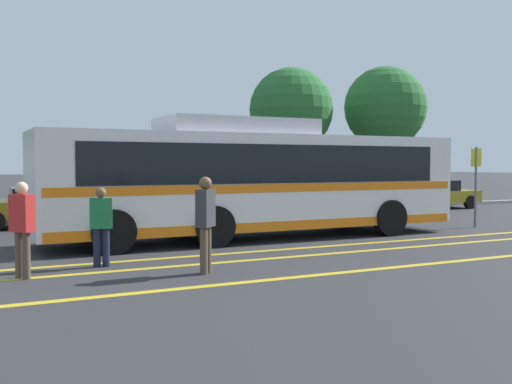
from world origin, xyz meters
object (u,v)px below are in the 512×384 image
parked_car_3 (328,194)px  parked_car_4 (435,194)px  pedestrian_0 (22,224)px  pedestrian_2 (206,218)px  parked_car_1 (37,206)px  parked_car_2 (193,197)px  tree_2 (291,110)px  tree_1 (385,108)px  bus_stop_sign (476,177)px  transit_bus (255,179)px  pedestrian_1 (101,222)px

parked_car_3 → parked_car_4: parked_car_3 is taller
pedestrian_0 → pedestrian_2: size_ratio=0.96×
parked_car_1 → parked_car_2: 5.37m
tree_2 → tree_1: bearing=-9.4°
parked_car_3 → tree_2: bearing=-10.4°
bus_stop_sign → parked_car_4: bearing=145.3°
transit_bus → parked_car_4: 13.45m
parked_car_2 → pedestrian_0: size_ratio=2.51×
parked_car_2 → pedestrian_2: (-3.70, -10.22, 0.22)m
parked_car_2 → parked_car_3: size_ratio=0.89×
pedestrian_0 → tree_1: 22.39m
pedestrian_1 → bus_stop_sign: size_ratio=0.61×
parked_car_1 → tree_2: tree_2 is taller
transit_bus → parked_car_4: bearing=116.6°
tree_1 → tree_2: size_ratio=1.04×
pedestrian_1 → transit_bus: bearing=43.6°
parked_car_1 → bus_stop_sign: 13.84m
parked_car_2 → parked_car_1: bearing=-88.7°
pedestrian_0 → parked_car_3: bearing=-89.9°
tree_1 → bus_stop_sign: bearing=-114.5°
parked_car_2 → bus_stop_sign: (6.85, -6.69, 0.80)m
parked_car_1 → pedestrian_1: size_ratio=2.68×
transit_bus → tree_1: size_ratio=1.72×
parked_car_3 → bus_stop_sign: 6.70m
pedestrian_2 → tree_1: 20.68m
pedestrian_1 → tree_1: tree_1 is taller
transit_bus → bus_stop_sign: transit_bus is taller
tree_1 → pedestrian_1: bearing=-144.2°
parked_car_3 → pedestrian_0: (-12.44, -9.09, 0.15)m
parked_car_4 → pedestrian_1: (-16.71, -8.55, 0.21)m
pedestrian_1 → parked_car_2: bearing=73.1°
transit_bus → parked_car_1: (-4.82, 5.75, -0.93)m
pedestrian_0 → pedestrian_1: size_ratio=1.10×
parked_car_3 → bus_stop_sign: bearing=-170.5°
pedestrian_2 → parked_car_4: bearing=169.7°
parked_car_3 → pedestrian_1: size_ratio=3.09×
transit_bus → parked_car_1: transit_bus is taller
parked_car_1 → pedestrian_0: pedestrian_0 is taller
pedestrian_0 → pedestrian_2: (3.00, -1.00, 0.05)m
pedestrian_0 → pedestrian_2: pedestrian_2 is taller
bus_stop_sign → pedestrian_1: bearing=-80.5°
parked_car_4 → tree_1: bearing=178.9°
bus_stop_sign → tree_2: 11.26m
tree_1 → tree_2: bearing=170.6°
pedestrian_2 → pedestrian_1: bearing=-90.5°
pedestrian_0 → bus_stop_sign: bearing=-115.5°
parked_car_3 → tree_1: tree_1 is taller
parked_car_1 → tree_2: bearing=-67.5°
parked_car_3 → parked_car_4: size_ratio=1.19×
bus_stop_sign → tree_2: tree_2 is taller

